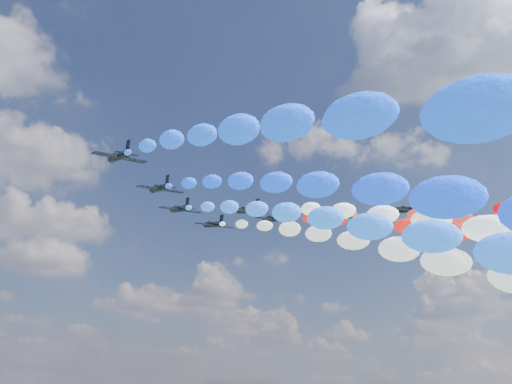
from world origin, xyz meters
TOP-DOWN VIEW (x-y plane):
  - jet_0 at (-32.62, -8.07)m, footprint 9.43×12.59m
  - trail_0 at (-32.62, -75.72)m, footprint 5.53×130.92m
  - jet_1 at (-20.59, 5.20)m, footprint 8.95×12.24m
  - trail_1 at (-20.59, -62.45)m, footprint 5.53×130.92m
  - jet_2 at (-11.59, 17.04)m, footprint 8.98×12.27m
  - trail_2 at (-11.59, -50.61)m, footprint 5.53×130.92m
  - jet_3 at (1.76, 10.89)m, footprint 9.02×12.30m
  - jet_4 at (0.58, 25.92)m, footprint 9.22×12.44m
  - trail_4 at (0.58, -41.73)m, footprint 5.53×130.92m
  - jet_5 at (10.45, 14.50)m, footprint 9.30×12.50m
  - jet_6 at (21.75, 4.65)m, footprint 9.40×12.57m
  - jet_7 at (32.28, -6.49)m, footprint 9.16×12.40m

SIDE VIEW (x-z plane):
  - trail_0 at x=-32.62m, z-range 64.46..112.89m
  - trail_1 at x=-20.59m, z-range 64.46..112.89m
  - trail_2 at x=-11.59m, z-range 64.46..112.89m
  - trail_4 at x=0.58m, z-range 64.46..112.89m
  - jet_0 at x=-32.62m, z-range 108.66..113.52m
  - jet_1 at x=-20.59m, z-range 108.66..113.52m
  - jet_2 at x=-11.59m, z-range 108.66..113.52m
  - jet_3 at x=1.76m, z-range 108.66..113.52m
  - jet_4 at x=0.58m, z-range 108.66..113.52m
  - jet_5 at x=10.45m, z-range 108.66..113.52m
  - jet_6 at x=21.75m, z-range 108.66..113.52m
  - jet_7 at x=32.28m, z-range 108.66..113.52m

